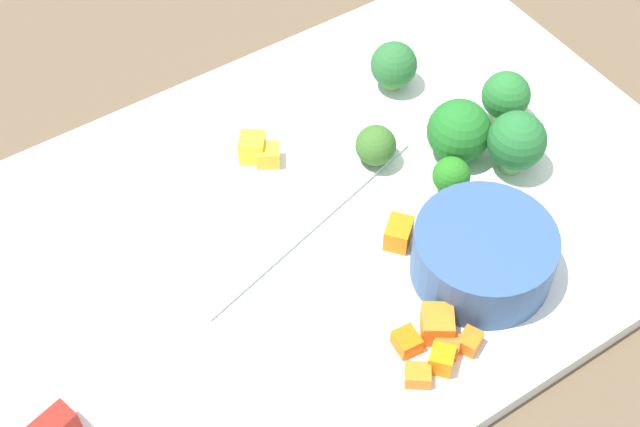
# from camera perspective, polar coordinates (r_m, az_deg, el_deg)

# --- Properties ---
(ground_plane) EXTENTS (4.00, 4.00, 0.00)m
(ground_plane) POSITION_cam_1_polar(r_m,az_deg,el_deg) (0.60, 0.00, -1.33)
(ground_plane) COLOR brown
(cutting_board) EXTENTS (0.49, 0.33, 0.01)m
(cutting_board) POSITION_cam_1_polar(r_m,az_deg,el_deg) (0.59, 0.00, -0.98)
(cutting_board) COLOR white
(cutting_board) RESTS_ON ground_plane
(prep_bowl) EXTENTS (0.09, 0.09, 0.04)m
(prep_bowl) POSITION_cam_1_polar(r_m,az_deg,el_deg) (0.56, 10.01, -2.49)
(prep_bowl) COLOR #325385
(prep_bowl) RESTS_ON cutting_board
(chef_knife) EXTENTS (0.34, 0.11, 0.02)m
(chef_knife) POSITION_cam_1_polar(r_m,az_deg,el_deg) (0.54, -10.45, -8.24)
(chef_knife) COLOR silver
(chef_knife) RESTS_ON cutting_board
(carrot_dice_0) EXTENTS (0.02, 0.02, 0.01)m
(carrot_dice_0) POSITION_cam_1_polar(r_m,az_deg,el_deg) (0.52, 6.03, -9.88)
(carrot_dice_0) COLOR orange
(carrot_dice_0) RESTS_ON cutting_board
(carrot_dice_1) EXTENTS (0.03, 0.03, 0.02)m
(carrot_dice_1) POSITION_cam_1_polar(r_m,az_deg,el_deg) (0.54, 7.22, -6.79)
(carrot_dice_1) COLOR orange
(carrot_dice_1) RESTS_ON cutting_board
(carrot_dice_2) EXTENTS (0.02, 0.02, 0.01)m
(carrot_dice_2) POSITION_cam_1_polar(r_m,az_deg,el_deg) (0.53, 7.80, -8.03)
(carrot_dice_2) COLOR orange
(carrot_dice_2) RESTS_ON cutting_board
(carrot_dice_3) EXTENTS (0.02, 0.02, 0.02)m
(carrot_dice_3) POSITION_cam_1_polar(r_m,az_deg,el_deg) (0.57, 4.85, -1.23)
(carrot_dice_3) COLOR orange
(carrot_dice_3) RESTS_ON cutting_board
(carrot_dice_4) EXTENTS (0.01, 0.02, 0.01)m
(carrot_dice_4) POSITION_cam_1_polar(r_m,az_deg,el_deg) (0.53, 5.35, -7.85)
(carrot_dice_4) COLOR orange
(carrot_dice_4) RESTS_ON cutting_board
(carrot_dice_5) EXTENTS (0.02, 0.02, 0.01)m
(carrot_dice_5) POSITION_cam_1_polar(r_m,az_deg,el_deg) (0.53, 7.22, -9.08)
(carrot_dice_5) COLOR orange
(carrot_dice_5) RESTS_ON cutting_board
(carrot_dice_6) EXTENTS (0.02, 0.02, 0.01)m
(carrot_dice_6) POSITION_cam_1_polar(r_m,az_deg,el_deg) (0.54, 9.20, -7.78)
(carrot_dice_6) COLOR orange
(carrot_dice_6) RESTS_ON cutting_board
(pepper_dice_0) EXTENTS (0.02, 0.02, 0.02)m
(pepper_dice_0) POSITION_cam_1_polar(r_m,az_deg,el_deg) (0.62, -4.19, 4.07)
(pepper_dice_0) COLOR yellow
(pepper_dice_0) RESTS_ON cutting_board
(pepper_dice_1) EXTENTS (0.02, 0.02, 0.01)m
(pepper_dice_1) POSITION_cam_1_polar(r_m,az_deg,el_deg) (0.62, -2.90, 3.75)
(pepper_dice_1) COLOR yellow
(pepper_dice_1) RESTS_ON cutting_board
(broccoli_floret_0) EXTENTS (0.03, 0.03, 0.03)m
(broccoli_floret_0) POSITION_cam_1_polar(r_m,az_deg,el_deg) (0.61, 3.45, 4.17)
(broccoli_floret_0) COLOR #80BC55
(broccoli_floret_0) RESTS_ON cutting_board
(broccoli_floret_1) EXTENTS (0.02, 0.02, 0.03)m
(broccoli_floret_1) POSITION_cam_1_polar(r_m,az_deg,el_deg) (0.60, 8.08, 2.29)
(broccoli_floret_1) COLOR #8DBC67
(broccoli_floret_1) RESTS_ON cutting_board
(broccoli_floret_2) EXTENTS (0.03, 0.03, 0.04)m
(broccoli_floret_2) POSITION_cam_1_polar(r_m,az_deg,el_deg) (0.64, 11.36, 7.08)
(broccoli_floret_2) COLOR #8DC35D
(broccoli_floret_2) RESTS_ON cutting_board
(broccoli_floret_3) EXTENTS (0.03, 0.03, 0.04)m
(broccoli_floret_3) POSITION_cam_1_polar(r_m,az_deg,el_deg) (0.66, 4.56, 9.07)
(broccoli_floret_3) COLOR #8EB263
(broccoli_floret_3) RESTS_ON cutting_board
(broccoli_floret_4) EXTENTS (0.04, 0.04, 0.05)m
(broccoli_floret_4) POSITION_cam_1_polar(r_m,az_deg,el_deg) (0.61, 11.99, 4.35)
(broccoli_floret_4) COLOR #83BB68
(broccoli_floret_4) RESTS_ON cutting_board
(broccoli_floret_5) EXTENTS (0.04, 0.04, 0.04)m
(broccoli_floret_5) POSITION_cam_1_polar(r_m,az_deg,el_deg) (0.62, 8.67, 4.88)
(broccoli_floret_5) COLOR #84B357
(broccoli_floret_5) RESTS_ON cutting_board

